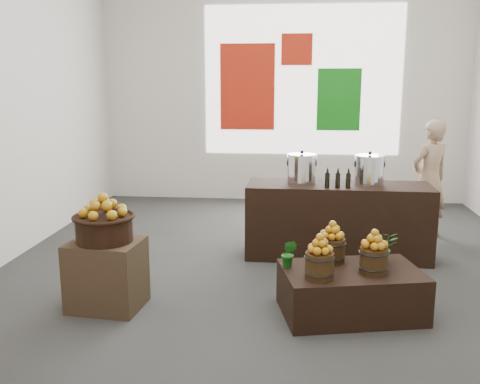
# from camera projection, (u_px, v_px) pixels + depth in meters

# --- Properties ---
(ground) EXTENTS (7.00, 7.00, 0.00)m
(ground) POSITION_uv_depth(u_px,v_px,m) (275.00, 270.00, 5.78)
(ground) COLOR #31312F
(ground) RESTS_ON ground
(back_wall) EXTENTS (6.00, 0.04, 4.00)m
(back_wall) POSITION_uv_depth(u_px,v_px,m) (284.00, 81.00, 8.77)
(back_wall) COLOR beige
(back_wall) RESTS_ON ground
(back_opening) EXTENTS (3.20, 0.02, 2.40)m
(back_opening) POSITION_uv_depth(u_px,v_px,m) (302.00, 81.00, 8.73)
(back_opening) COLOR white
(back_opening) RESTS_ON back_wall
(deco_red_left) EXTENTS (0.90, 0.04, 1.40)m
(deco_red_left) POSITION_uv_depth(u_px,v_px,m) (247.00, 87.00, 8.82)
(deco_red_left) COLOR #B6210E
(deco_red_left) RESTS_ON back_wall
(deco_green_right) EXTENTS (0.70, 0.04, 1.00)m
(deco_green_right) POSITION_uv_depth(u_px,v_px,m) (339.00, 100.00, 8.72)
(deco_green_right) COLOR #117214
(deco_green_right) RESTS_ON back_wall
(deco_red_upper) EXTENTS (0.50, 0.04, 0.50)m
(deco_red_upper) POSITION_uv_depth(u_px,v_px,m) (297.00, 49.00, 8.62)
(deco_red_upper) COLOR #B6210E
(deco_red_upper) RESTS_ON back_wall
(crate) EXTENTS (0.67, 0.57, 0.62)m
(crate) POSITION_uv_depth(u_px,v_px,m) (107.00, 274.00, 4.78)
(crate) COLOR #442D20
(crate) RESTS_ON ground
(wicker_basket) EXTENTS (0.50, 0.50, 0.23)m
(wicker_basket) POSITION_uv_depth(u_px,v_px,m) (104.00, 229.00, 4.69)
(wicker_basket) COLOR black
(wicker_basket) RESTS_ON crate
(apples_in_basket) EXTENTS (0.39, 0.39, 0.21)m
(apples_in_basket) POSITION_uv_depth(u_px,v_px,m) (103.00, 205.00, 4.65)
(apples_in_basket) COLOR #920F04
(apples_in_basket) RESTS_ON wicker_basket
(display_table) EXTENTS (1.31, 0.97, 0.41)m
(display_table) POSITION_uv_depth(u_px,v_px,m) (351.00, 292.00, 4.66)
(display_table) COLOR black
(display_table) RESTS_ON ground
(apple_bucket_front_left) EXTENTS (0.24, 0.24, 0.22)m
(apple_bucket_front_left) POSITION_uv_depth(u_px,v_px,m) (319.00, 265.00, 4.39)
(apple_bucket_front_left) COLOR #39240F
(apple_bucket_front_left) RESTS_ON display_table
(apples_in_bucket_front_left) EXTENTS (0.18, 0.18, 0.16)m
(apples_in_bucket_front_left) POSITION_uv_depth(u_px,v_px,m) (320.00, 244.00, 4.36)
(apples_in_bucket_front_left) COLOR #920F04
(apples_in_bucket_front_left) RESTS_ON apple_bucket_front_left
(apple_bucket_front_right) EXTENTS (0.24, 0.24, 0.22)m
(apple_bucket_front_right) POSITION_uv_depth(u_px,v_px,m) (373.00, 260.00, 4.52)
(apple_bucket_front_right) COLOR #39240F
(apple_bucket_front_right) RESTS_ON display_table
(apples_in_bucket_front_right) EXTENTS (0.18, 0.18, 0.16)m
(apples_in_bucket_front_right) POSITION_uv_depth(u_px,v_px,m) (375.00, 239.00, 4.48)
(apples_in_bucket_front_right) COLOR #920F04
(apples_in_bucket_front_right) RESTS_ON apple_bucket_front_right
(apple_bucket_rear) EXTENTS (0.24, 0.24, 0.22)m
(apple_bucket_rear) POSITION_uv_depth(u_px,v_px,m) (332.00, 250.00, 4.79)
(apple_bucket_rear) COLOR #39240F
(apple_bucket_rear) RESTS_ON display_table
(apples_in_bucket_rear) EXTENTS (0.18, 0.18, 0.16)m
(apples_in_bucket_rear) POSITION_uv_depth(u_px,v_px,m) (332.00, 230.00, 4.75)
(apples_in_bucket_rear) COLOR #920F04
(apples_in_bucket_rear) RESTS_ON apple_bucket_rear
(herb_garnish_right) EXTENTS (0.31, 0.28, 0.30)m
(herb_garnish_right) POSITION_uv_depth(u_px,v_px,m) (381.00, 247.00, 4.76)
(herb_garnish_right) COLOR #146015
(herb_garnish_right) RESTS_ON display_table
(herb_garnish_left) EXTENTS (0.17, 0.15, 0.25)m
(herb_garnish_left) POSITION_uv_depth(u_px,v_px,m) (289.00, 254.00, 4.65)
(herb_garnish_left) COLOR #146015
(herb_garnish_left) RESTS_ON display_table
(counter) EXTENTS (2.09, 0.69, 0.85)m
(counter) POSITION_uv_depth(u_px,v_px,m) (337.00, 221.00, 6.16)
(counter) COLOR black
(counter) RESTS_ON ground
(stock_pot_left) EXTENTS (0.32, 0.32, 0.32)m
(stock_pot_left) POSITION_uv_depth(u_px,v_px,m) (301.00, 170.00, 6.09)
(stock_pot_left) COLOR silver
(stock_pot_left) RESTS_ON counter
(stock_pot_center) EXTENTS (0.32, 0.32, 0.32)m
(stock_pot_center) POSITION_uv_depth(u_px,v_px,m) (369.00, 171.00, 6.00)
(stock_pot_center) COLOR silver
(stock_pot_center) RESTS_ON counter
(oil_cruets) EXTENTS (0.23, 0.06, 0.24)m
(oil_cruets) POSITION_uv_depth(u_px,v_px,m) (340.00, 177.00, 5.84)
(oil_cruets) COLOR black
(oil_cruets) RESTS_ON counter
(shopper) EXTENTS (0.67, 0.59, 1.53)m
(shopper) POSITION_uv_depth(u_px,v_px,m) (429.00, 180.00, 6.83)
(shopper) COLOR #9C7C5F
(shopper) RESTS_ON ground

